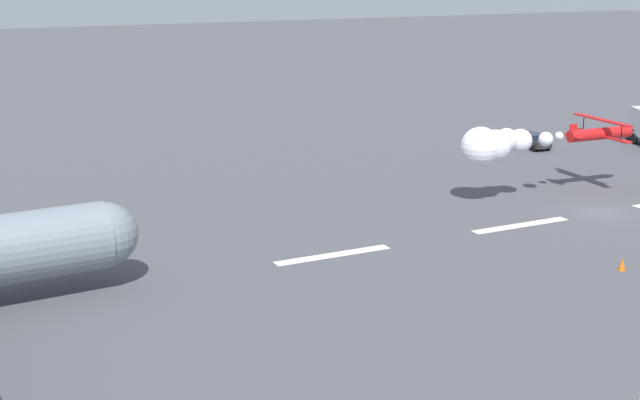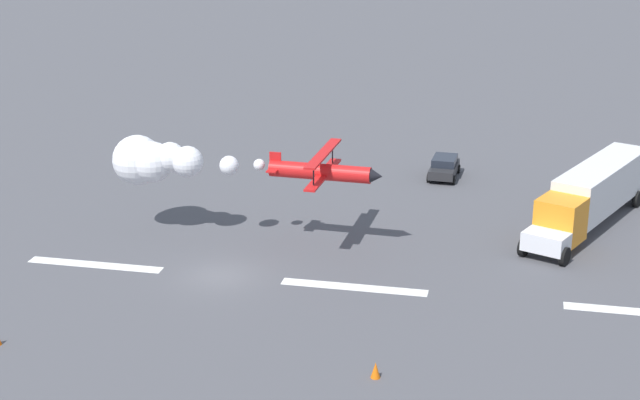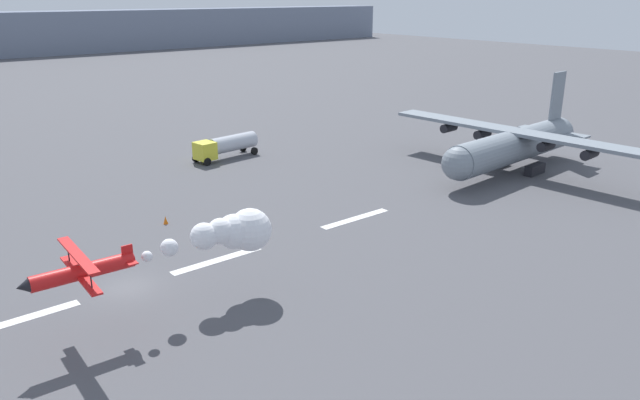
# 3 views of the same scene
# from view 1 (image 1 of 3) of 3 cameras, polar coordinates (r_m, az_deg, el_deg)

# --- Properties ---
(ground_plane) EXTENTS (440.00, 440.00, 0.00)m
(ground_plane) POSITION_cam_1_polar(r_m,az_deg,el_deg) (67.82, 18.19, -0.80)
(ground_plane) COLOR #4C4C51
(ground_plane) RESTS_ON ground
(runway_stripe_3) EXTENTS (8.00, 0.90, 0.01)m
(runway_stripe_3) POSITION_cam_1_polar(r_m,az_deg,el_deg) (62.97, 13.22, -1.65)
(runway_stripe_3) COLOR white
(runway_stripe_3) RESTS_ON ground
(runway_stripe_4) EXTENTS (8.00, 0.90, 0.01)m
(runway_stripe_4) POSITION_cam_1_polar(r_m,az_deg,el_deg) (55.12, 0.87, -3.68)
(runway_stripe_4) COLOR white
(runway_stripe_4) RESTS_ON ground
(stunt_biplane_red) EXTENTS (16.78, 6.43, 3.06)m
(stunt_biplane_red) POSITION_cam_1_polar(r_m,az_deg,el_deg) (67.82, 12.30, 3.70)
(stunt_biplane_red) COLOR red
(followme_car_yellow) EXTENTS (2.18, 4.12, 1.52)m
(followme_car_yellow) POSITION_cam_1_polar(r_m,az_deg,el_deg) (89.59, 13.94, 3.88)
(followme_car_yellow) COLOR #262628
(followme_car_yellow) RESTS_ON ground
(traffic_cone_far) EXTENTS (0.44, 0.44, 0.75)m
(traffic_cone_far) POSITION_cam_1_polar(r_m,az_deg,el_deg) (55.50, 19.46, -4.06)
(traffic_cone_far) COLOR orange
(traffic_cone_far) RESTS_ON ground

